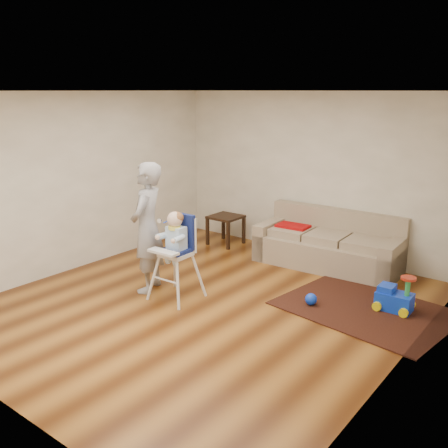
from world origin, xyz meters
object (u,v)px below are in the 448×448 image
Objects in this scene: sofa at (328,240)px; ride_on_toy at (395,292)px; toy_ball at (311,299)px; high_chair at (176,257)px; adult at (147,228)px; side_table at (226,230)px.

ride_on_toy is (1.43, -1.00, -0.18)m from sofa.
toy_ball is at bearing -73.92° from sofa.
high_chair is 0.60m from adult.
ride_on_toy is 2.84m from high_chair.
sofa is at bearing 64.92° from high_chair.
side_table is 0.29× the size of adult.
sofa is 4.34× the size of side_table.
sofa is 2.88m from adult.
sofa is at bearing 1.26° from side_table.
sofa reaches higher than ride_on_toy.
ride_on_toy is 0.27× the size of adult.
ride_on_toy is 0.40× the size of high_chair.
high_chair is (-1.56, -0.87, 0.49)m from toy_ball.
sofa is 1.90× the size of high_chair.
adult is at bearing -125.73° from sofa.
toy_ball is 0.13× the size of high_chair.
sofa is 14.69× the size of toy_ball.
adult is at bearing -156.86° from ride_on_toy.
toy_ball is (2.52, -1.47, -0.17)m from side_table.
sofa is 2.00m from side_table.
side_table is at bearing 178.25° from sofa.
side_table is at bearing 110.79° from high_chair.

